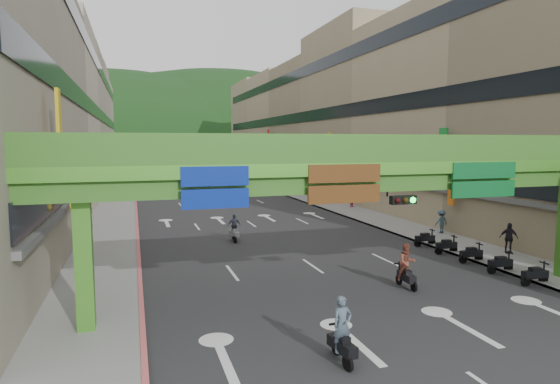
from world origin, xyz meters
TOP-DOWN VIEW (x-y plane):
  - ground at (0.00, 0.00)m, footprint 320.00×320.00m
  - road_slab at (0.00, 50.00)m, footprint 18.00×140.00m
  - sidewalk_left at (-11.00, 50.00)m, footprint 4.00×140.00m
  - sidewalk_right at (11.00, 50.00)m, footprint 4.00×140.00m
  - curb_left at (-9.10, 50.00)m, footprint 0.20×140.00m
  - curb_right at (9.10, 50.00)m, footprint 0.20×140.00m
  - building_row_left at (-18.93, 50.00)m, footprint 12.80×95.00m
  - building_row_right at (18.93, 50.00)m, footprint 12.80×95.00m
  - overpass_near at (0.93, 5.38)m, footprint 28.00×12.27m
  - overpass_far at (0.00, 65.00)m, footprint 28.00×2.20m
  - hill_left at (-15.00, 160.00)m, footprint 168.00×140.00m
  - hill_right at (25.00, 180.00)m, footprint 208.00×176.00m
  - bunting_string at (0.00, 30.00)m, footprint 26.00×0.36m
  - scooter_rider_near at (-3.27, 1.19)m, footprint 0.69×1.60m
  - scooter_rider_mid at (2.75, 7.07)m, footprint 0.92×1.60m
  - scooter_rider_left at (-2.78, 19.64)m, footprint 0.95×1.60m
  - scooter_rider_far at (0.06, 51.58)m, footprint 0.86×1.60m
  - parked_scooter_row at (8.80, 10.00)m, footprint 1.60×9.35m
  - car_silver at (-4.74, 49.70)m, footprint 1.73×4.13m
  - car_yellow at (-0.90, 40.56)m, footprint 2.14×4.21m
  - pedestrian_red at (12.20, 31.76)m, footprint 0.95×0.90m
  - pedestrian_dark at (12.15, 10.82)m, footprint 1.16×0.88m
  - pedestrian_blue at (12.20, 17.34)m, footprint 0.86×0.62m

SIDE VIEW (x-z plane):
  - ground at x=0.00m, z-range 0.00..0.00m
  - hill_left at x=-15.00m, z-range -56.00..56.00m
  - hill_right at x=25.00m, z-range -64.00..64.00m
  - road_slab at x=0.00m, z-range 0.00..0.02m
  - sidewalk_left at x=-11.00m, z-range 0.00..0.15m
  - sidewalk_right at x=11.00m, z-range 0.00..0.15m
  - curb_left at x=-9.10m, z-range 0.00..0.18m
  - curb_right at x=9.10m, z-range 0.00..0.18m
  - parked_scooter_row at x=8.80m, z-range -0.02..1.06m
  - car_silver at x=-4.74m, z-range 0.00..1.33m
  - car_yellow at x=-0.90m, z-range 0.00..1.38m
  - pedestrian_red at x=12.20m, z-range 0.00..1.54m
  - pedestrian_blue at x=12.20m, z-range 0.00..1.71m
  - pedestrian_dark at x=12.15m, z-range 0.00..1.83m
  - scooter_rider_left at x=-2.78m, z-range -0.01..1.89m
  - scooter_rider_near at x=-3.27m, z-range -0.06..2.05m
  - scooter_rider_far at x=0.06m, z-range 0.02..2.13m
  - scooter_rider_mid at x=2.75m, z-range 0.04..2.16m
  - overpass_near at x=0.93m, z-range 1.66..8.76m
  - overpass_far at x=0.00m, z-range 1.85..8.95m
  - bunting_string at x=0.00m, z-range 5.73..6.19m
  - building_row_left at x=-18.93m, z-range -0.04..18.96m
  - building_row_right at x=18.93m, z-range -0.04..18.96m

